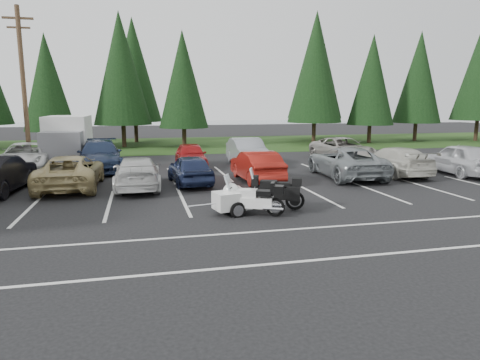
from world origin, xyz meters
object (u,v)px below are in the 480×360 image
(car_near_8, at_px, (460,159))
(car_far_4, at_px, (343,149))
(box_truck, at_px, (67,141))
(car_far_3, at_px, (247,152))
(car_far_0, at_px, (26,157))
(cargo_trailer, at_px, (232,203))
(utility_pole, at_px, (23,85))
(car_near_7, at_px, (394,161))
(car_far_1, at_px, (100,156))
(car_near_6, at_px, (346,162))
(touring_motorcycle, at_px, (251,195))
(car_near_3, at_px, (137,173))
(car_near_5, at_px, (256,166))
(adventure_motorcycle, at_px, (273,189))
(car_near_2, at_px, (71,172))
(car_near_4, at_px, (190,169))
(car_far_2, at_px, (191,155))

(car_near_8, distance_m, car_far_4, 7.30)
(box_truck, relative_size, car_far_3, 1.14)
(car_far_0, relative_size, cargo_trailer, 3.26)
(car_far_0, bearing_deg, car_far_4, -2.79)
(utility_pole, xyz_separation_m, cargo_trailer, (9.19, -13.37, -4.31))
(car_near_7, height_order, car_far_1, car_far_1)
(car_near_6, distance_m, car_far_4, 6.48)
(car_near_8, height_order, touring_motorcycle, car_near_8)
(car_near_7, xyz_separation_m, cargo_trailer, (-9.87, -5.98, -0.33))
(car_far_3, bearing_deg, car_near_3, -137.30)
(car_near_5, bearing_deg, car_far_1, -36.19)
(cargo_trailer, distance_m, adventure_motorcycle, 1.61)
(car_far_4, bearing_deg, cargo_trailer, -134.39)
(car_near_2, relative_size, car_far_3, 1.07)
(car_near_8, bearing_deg, touring_motorcycle, 27.79)
(car_near_7, xyz_separation_m, car_far_4, (-0.00, 5.75, 0.02))
(car_near_4, relative_size, car_near_8, 0.84)
(car_near_4, bearing_deg, touring_motorcycle, 97.29)
(utility_pole, xyz_separation_m, car_far_2, (9.12, -2.40, -3.99))
(box_truck, height_order, car_far_3, box_truck)
(car_near_8, distance_m, adventure_motorcycle, 12.74)
(car_near_7, distance_m, car_far_2, 11.12)
(utility_pole, xyz_separation_m, car_near_5, (11.65, -7.49, -3.97))
(car_near_7, bearing_deg, box_truck, -24.76)
(utility_pole, distance_m, car_far_4, 19.53)
(adventure_motorcycle, bearing_deg, touring_motorcycle, -124.99)
(car_near_4, distance_m, car_near_5, 3.18)
(adventure_motorcycle, bearing_deg, box_truck, 144.28)
(car_far_0, height_order, car_far_1, car_far_1)
(car_near_5, distance_m, car_far_0, 12.89)
(car_near_3, xyz_separation_m, car_far_1, (-2.02, 5.77, 0.13))
(cargo_trailer, bearing_deg, car_far_0, 115.05)
(car_far_1, xyz_separation_m, adventure_motorcycle, (6.62, -10.70, -0.09))
(box_truck, height_order, car_near_8, box_truck)
(car_near_4, relative_size, adventure_motorcycle, 1.66)
(car_near_5, bearing_deg, car_near_3, 4.42)
(car_far_1, bearing_deg, car_near_2, -103.65)
(car_near_5, height_order, car_far_1, car_far_1)
(box_truck, bearing_deg, car_near_3, -64.33)
(touring_motorcycle, bearing_deg, car_far_0, 153.10)
(utility_pole, relative_size, car_far_2, 2.16)
(car_near_6, bearing_deg, car_near_8, 178.01)
(box_truck, xyz_separation_m, car_near_6, (14.28, -7.99, -0.69))
(car_near_7, xyz_separation_m, car_far_0, (-18.87, 5.79, 0.04))
(car_near_4, height_order, car_far_0, car_far_0)
(car_far_4, bearing_deg, utility_pole, 170.76)
(car_near_6, relative_size, car_far_1, 0.97)
(car_near_5, height_order, car_near_6, car_near_6)
(utility_pole, relative_size, car_near_8, 1.88)
(car_near_2, relative_size, cargo_trailer, 3.09)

